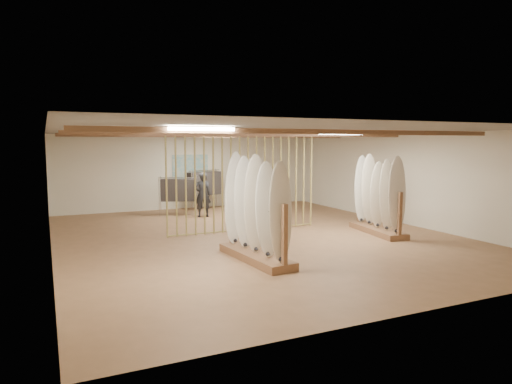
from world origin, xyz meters
name	(u,v)px	position (x,y,z in m)	size (l,w,h in m)	color
floor	(256,237)	(0.00, 0.00, 0.00)	(12.00, 12.00, 0.00)	#996C4A
ceiling	(256,131)	(0.00, 0.00, 2.80)	(12.00, 12.00, 0.00)	gray
wall_back	(190,172)	(0.00, 6.00, 1.40)	(12.00, 12.00, 0.00)	white
wall_front	(429,218)	(0.00, -6.00, 1.40)	(12.00, 12.00, 0.00)	white
wall_left	(49,193)	(-5.00, 0.00, 1.40)	(12.00, 12.00, 0.00)	white
wall_right	(402,178)	(5.00, 0.00, 1.40)	(12.00, 12.00, 0.00)	white
ceiling_slats	(256,134)	(0.00, 0.00, 2.72)	(9.50, 6.12, 0.10)	brown
light_panels	(256,133)	(0.00, 0.00, 2.74)	(1.20, 0.35, 0.06)	white
bamboo_partition	(244,182)	(0.00, 0.80, 1.40)	(4.45, 0.05, 2.78)	#A59450
poster	(190,166)	(0.00, 5.98, 1.60)	(1.40, 0.03, 0.90)	teal
rack_left	(256,225)	(-1.05, -2.25, 0.76)	(0.80, 2.39, 2.24)	brown
rack_right	(378,208)	(3.25, -1.00, 0.71)	(0.90, 2.26, 2.10)	brown
clothing_rack_a	(178,190)	(-0.91, 4.42, 0.88)	(1.21, 0.72, 1.35)	silver
clothing_rack_b	(204,183)	(0.32, 5.26, 0.99)	(1.37, 0.75, 1.52)	silver
shopper_a	(203,192)	(-0.25, 3.74, 0.86)	(0.63, 0.42, 1.71)	#222429
shopper_b	(248,185)	(1.80, 4.58, 0.93)	(0.90, 0.70, 1.86)	#322E26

